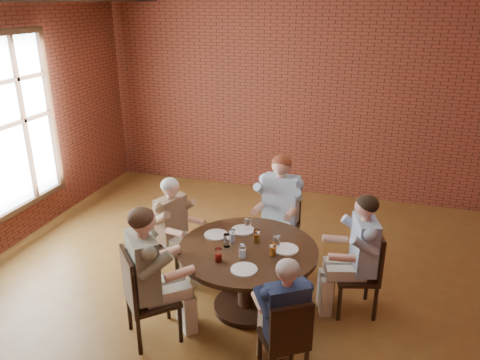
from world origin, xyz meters
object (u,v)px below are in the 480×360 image
(chair_d, at_px, (142,293))
(diner_d, at_px, (151,275))
(chair_c, at_px, (171,239))
(chair_e, at_px, (286,339))
(smartphone, at_px, (284,269))
(dining_table, at_px, (248,266))
(diner_c, at_px, (175,230))
(diner_a, at_px, (357,255))
(diner_e, at_px, (284,321))
(diner_b, at_px, (279,210))
(chair_a, at_px, (364,269))
(chair_b, at_px, (281,219))

(chair_d, bearing_deg, diner_d, -90.00)
(chair_d, xyz_separation_m, diner_d, (0.07, 0.07, 0.18))
(chair_c, distance_m, chair_e, 2.14)
(smartphone, bearing_deg, chair_e, -59.60)
(diner_d, height_order, smartphone, diner_d)
(dining_table, distance_m, diner_c, 1.06)
(diner_a, bearing_deg, diner_e, -39.77)
(diner_c, bearing_deg, diner_b, -34.99)
(dining_table, distance_m, diner_b, 1.14)
(dining_table, xyz_separation_m, diner_c, (-1.00, 0.36, 0.11))
(chair_a, bearing_deg, dining_table, -90.00)
(diner_a, xyz_separation_m, chair_d, (-1.94, -1.08, -0.15))
(chair_d, height_order, chair_e, chair_d)
(diner_e, xyz_separation_m, smartphone, (-0.13, 0.59, 0.14))
(chair_a, bearing_deg, diner_b, -141.36)
(dining_table, bearing_deg, chair_d, -137.69)
(chair_a, xyz_separation_m, diner_a, (-0.08, -0.02, 0.16))
(chair_a, xyz_separation_m, diner_c, (-2.18, 0.02, 0.12))
(smartphone, bearing_deg, dining_table, 162.38)
(chair_b, relative_size, diner_d, 0.69)
(smartphone, bearing_deg, chair_c, 171.58)
(dining_table, bearing_deg, diner_d, -137.69)
(chair_c, bearing_deg, diner_b, -37.63)
(diner_b, bearing_deg, chair_a, -31.02)
(chair_a, xyz_separation_m, chair_d, (-2.03, -1.10, 0.02))
(chair_e, xyz_separation_m, smartphone, (-0.17, 0.65, 0.27))
(diner_a, height_order, diner_b, diner_b)
(diner_a, height_order, chair_d, diner_a)
(chair_a, xyz_separation_m, diner_d, (-1.95, -1.04, 0.20))
(chair_e, height_order, smartphone, chair_e)
(chair_a, relative_size, chair_b, 0.97)
(diner_c, bearing_deg, chair_e, -109.16)
(diner_e, bearing_deg, diner_c, -71.37)
(diner_b, relative_size, smartphone, 9.56)
(chair_a, height_order, smartphone, chair_a)
(diner_a, xyz_separation_m, diner_d, (-1.87, -1.01, 0.03))
(dining_table, xyz_separation_m, diner_b, (0.09, 1.12, 0.17))
(chair_a, bearing_deg, diner_d, -77.99)
(diner_b, height_order, chair_d, diner_b)
(smartphone, bearing_deg, diner_b, 119.73)
(chair_b, bearing_deg, dining_table, -90.00)
(dining_table, distance_m, diner_d, 1.05)
(diner_a, distance_m, smartphone, 0.90)
(diner_b, relative_size, chair_c, 1.55)
(dining_table, bearing_deg, diner_c, 160.21)
(chair_a, relative_size, diner_a, 0.70)
(chair_c, height_order, chair_d, chair_d)
(chair_b, relative_size, chair_d, 0.99)
(diner_a, distance_m, chair_b, 1.36)
(diner_b, distance_m, diner_e, 2.07)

